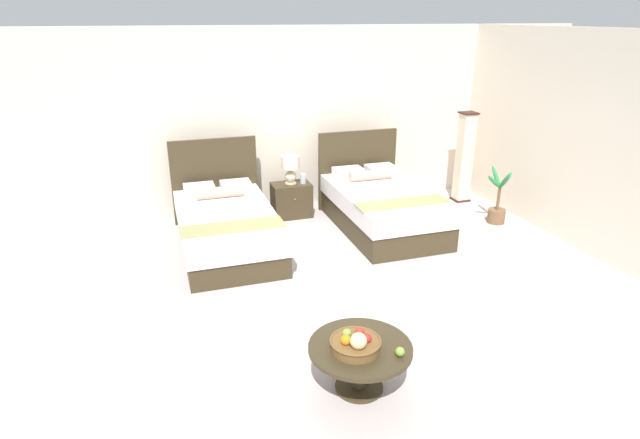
% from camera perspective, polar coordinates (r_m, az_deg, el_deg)
% --- Properties ---
extents(ground_plane, '(10.30, 9.27, 0.02)m').
position_cam_1_polar(ground_plane, '(6.09, 2.56, -7.07)').
color(ground_plane, '#BFB2AF').
extents(wall_back, '(10.30, 0.12, 2.75)m').
position_cam_1_polar(wall_back, '(8.21, -4.26, 10.70)').
color(wall_back, beige).
rests_on(wall_back, ground).
extents(wall_side_right, '(0.12, 4.87, 2.75)m').
position_cam_1_polar(wall_side_right, '(7.69, 25.97, 7.88)').
color(wall_side_right, beige).
rests_on(wall_side_right, ground).
extents(bed_near_window, '(1.24, 2.22, 1.24)m').
position_cam_1_polar(bed_near_window, '(7.01, -10.15, -0.63)').
color(bed_near_window, '#3B2F1D').
rests_on(bed_near_window, ground).
extents(bed_near_corner, '(1.28, 2.12, 1.22)m').
position_cam_1_polar(bed_near_corner, '(7.57, 6.70, 1.47)').
color(bed_near_corner, '#3B2F1D').
rests_on(bed_near_corner, ground).
extents(nightstand, '(0.58, 0.41, 0.52)m').
position_cam_1_polar(nightstand, '(7.99, -3.10, 2.14)').
color(nightstand, '#3B2F1D').
rests_on(nightstand, ground).
extents(table_lamp, '(0.27, 0.27, 0.42)m').
position_cam_1_polar(table_lamp, '(7.85, -3.21, 5.79)').
color(table_lamp, beige).
rests_on(table_lamp, nightstand).
extents(vase, '(0.09, 0.09, 0.15)m').
position_cam_1_polar(vase, '(7.89, -1.85, 4.47)').
color(vase, '#B1B7C7').
rests_on(vase, nightstand).
extents(coffee_table, '(0.84, 0.84, 0.41)m').
position_cam_1_polar(coffee_table, '(4.39, 4.37, -14.54)').
color(coffee_table, '#3B2F1D').
rests_on(coffee_table, ground).
extents(fruit_bowl, '(0.41, 0.41, 0.20)m').
position_cam_1_polar(fruit_bowl, '(4.25, 3.89, -13.24)').
color(fruit_bowl, brown).
rests_on(fruit_bowl, coffee_table).
extents(loose_apple, '(0.08, 0.08, 0.08)m').
position_cam_1_polar(loose_apple, '(4.24, 8.67, -14.02)').
color(loose_apple, '#83A53B').
rests_on(loose_apple, coffee_table).
extents(floor_lamp_corner, '(0.25, 0.25, 1.46)m').
position_cam_1_polar(floor_lamp_corner, '(8.86, 15.39, 6.51)').
color(floor_lamp_corner, '#371B14').
rests_on(floor_lamp_corner, ground).
extents(potted_palm, '(0.45, 0.49, 0.83)m').
position_cam_1_polar(potted_palm, '(8.15, 18.70, 1.35)').
color(potted_palm, brown).
rests_on(potted_palm, ground).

